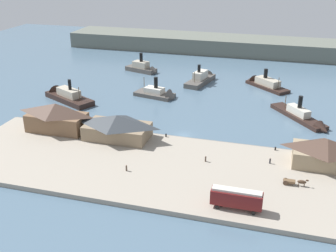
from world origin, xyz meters
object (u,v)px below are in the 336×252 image
street_tram (237,198)px  ferry_approaching_east (304,118)px  ferry_shed_customs_shed (117,126)px  pedestrian_at_waters_edge (206,159)px  horse_cart (294,182)px  pedestrian_walking_west (126,168)px  mooring_post_west (166,135)px  ferry_moored_east (65,95)px  ferry_outer_harbor (143,68)px  ferry_approaching_west (160,94)px  ferry_near_quay (202,78)px  ferry_moored_west (263,83)px  ferry_shed_west_terminal (326,152)px  ferry_shed_east_terminal (57,117)px  pedestrian_near_east_shed (270,161)px  mooring_post_east (275,149)px

street_tram → ferry_approaching_east: 58.00m
ferry_shed_customs_shed → pedestrian_at_waters_edge: 28.10m
horse_cart → pedestrian_at_waters_edge: (-21.79, 5.61, -0.19)m
pedestrian_walking_west → mooring_post_west: size_ratio=1.83×
pedestrian_at_waters_edge → ferry_moored_east: ferry_moored_east is taller
pedestrian_at_waters_edge → ferry_outer_harbor: bearing=119.4°
ferry_outer_harbor → ferry_approaching_west: bearing=-60.9°
ferry_moored_east → ferry_approaching_west: ferry_moored_east is taller
ferry_moored_east → ferry_near_quay: bearing=38.4°
pedestrian_at_waters_edge → ferry_shed_customs_shed: bearing=165.3°
ferry_shed_customs_shed → ferry_approaching_east: (51.76, 30.36, -3.56)m
ferry_moored_east → ferry_outer_harbor: 45.32m
ferry_moored_west → mooring_post_west: bearing=-111.1°
horse_cart → ferry_approaching_east: ferry_approaching_east is taller
ferry_shed_west_terminal → street_tram: (-18.79, -25.11, -0.97)m
pedestrian_walking_west → pedestrian_at_waters_edge: (17.62, 10.07, -0.01)m
horse_cart → mooring_post_west: bearing=154.2°
pedestrian_walking_west → ferry_shed_east_terminal: bearing=149.0°
ferry_approaching_east → horse_cart: bearing=-93.9°
pedestrian_at_waters_edge → mooring_post_west: pedestrian_at_waters_edge is taller
ferry_shed_west_terminal → mooring_post_west: size_ratio=17.80×
ferry_shed_east_terminal → ferry_outer_harbor: 70.88m
pedestrian_near_east_shed → mooring_post_east: pedestrian_near_east_shed is taller
ferry_moored_west → ferry_approaching_east: bearing=-65.4°
ferry_shed_customs_shed → horse_cart: ferry_shed_customs_shed is taller
mooring_post_west → ferry_approaching_east: 46.44m
mooring_post_west → pedestrian_walking_west: bearing=-99.7°
ferry_shed_customs_shed → ferry_near_quay: (11.63, 63.49, -3.15)m
ferry_shed_customs_shed → pedestrian_walking_west: 19.77m
pedestrian_walking_west → ferry_approaching_east: (42.33, 47.52, -0.77)m
ferry_moored_west → ferry_approaching_west: ferry_approaching_west is taller
ferry_moored_west → ferry_shed_west_terminal: bearing=-73.1°
horse_cart → ferry_outer_harbor: ferry_outer_harbor is taller
ferry_shed_west_terminal → ferry_near_quay: bearing=124.7°
pedestrian_near_east_shed → mooring_post_east: 8.13m
ferry_moored_east → ferry_approaching_west: (33.03, 11.69, -0.29)m
horse_cart → ferry_moored_west: size_ratio=0.29×
ferry_approaching_west → ferry_approaching_east: bearing=-10.6°
mooring_post_west → ferry_near_quay: (-1.50, 58.90, -0.06)m
pedestrian_walking_west → ferry_moored_west: (26.78, 81.50, -0.60)m
street_tram → pedestrian_at_waters_edge: bearing=118.6°
street_tram → ferry_near_quay: ferry_near_quay is taller
pedestrian_walking_west → mooring_post_west: pedestrian_walking_west is taller
pedestrian_near_east_shed → pedestrian_at_waters_edge: 16.22m
mooring_post_east → mooring_post_west: bearing=179.7°
pedestrian_near_east_shed → pedestrian_walking_west: bearing=-158.0°
ferry_moored_west → street_tram: bearing=-89.4°
street_tram → ferry_outer_harbor: size_ratio=0.65×
ferry_shed_east_terminal → ferry_shed_customs_shed: (19.19, -0.03, -0.78)m
ferry_outer_harbor → ferry_approaching_east: (68.56, -40.41, -0.59)m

